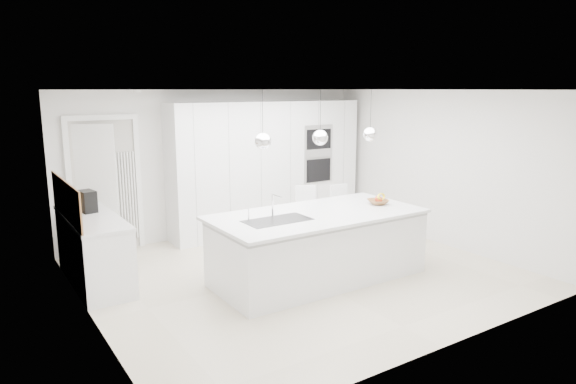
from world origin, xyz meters
TOP-DOWN VIEW (x-y plane):
  - floor at (0.00, 0.00)m, footprint 5.50×5.50m
  - wall_back at (0.00, 2.50)m, footprint 5.50×0.00m
  - wall_left at (-2.75, 0.00)m, footprint 0.00×5.00m
  - ceiling at (0.00, 0.00)m, footprint 5.50×5.50m
  - tall_cabinets at (0.80, 2.20)m, footprint 3.60×0.60m
  - oven_stack at (1.70, 1.89)m, footprint 0.62×0.04m
  - doorway_frame at (-1.95, 2.47)m, footprint 1.11×0.08m
  - hallway_door at (-2.20, 2.42)m, footprint 0.76×0.38m
  - radiator at (-1.63, 2.46)m, footprint 0.32×0.04m
  - left_base_cabinets at (-2.45, 1.20)m, footprint 0.60×1.80m
  - left_worktop at (-2.45, 1.20)m, footprint 0.62×1.82m
  - oak_backsplash at (-2.74, 1.20)m, footprint 0.02×1.80m
  - island_base at (0.10, -0.30)m, footprint 2.80×1.20m
  - island_worktop at (0.10, -0.25)m, footprint 2.84×1.40m
  - island_sink at (-0.55, -0.30)m, footprint 0.84×0.44m
  - island_tap at (-0.50, -0.10)m, footprint 0.02×0.02m
  - pendant_left at (-0.75, -0.30)m, footprint 0.20×0.20m
  - pendant_mid at (0.10, -0.30)m, footprint 0.20×0.20m
  - pendant_right at (0.95, -0.30)m, footprint 0.20×0.20m
  - fruit_bowl at (1.13, -0.31)m, footprint 0.35×0.35m
  - espresso_machine at (-2.43, 1.47)m, footprint 0.22×0.30m
  - bar_stool_left at (0.68, 0.72)m, footprint 0.48×0.56m
  - bar_stool_right at (1.31, 0.67)m, footprint 0.38×0.49m
  - apple_a at (1.15, -0.29)m, footprint 0.09×0.09m
  - apple_b at (1.15, -0.33)m, footprint 0.08×0.08m
  - apple_c at (1.13, -0.34)m, footprint 0.07×0.07m
  - banana_bunch at (1.17, -0.33)m, footprint 0.23×0.16m

SIDE VIEW (x-z plane):
  - floor at x=0.00m, z-range 0.00..0.00m
  - left_base_cabinets at x=-2.45m, z-range 0.00..0.86m
  - island_base at x=0.10m, z-range 0.00..0.86m
  - bar_stool_right at x=1.31m, z-range 0.00..0.99m
  - bar_stool_left at x=0.68m, z-range 0.00..1.03m
  - island_sink at x=-0.55m, z-range 0.73..0.91m
  - radiator at x=-1.63m, z-range 0.15..1.55m
  - left_worktop at x=-2.45m, z-range 0.86..0.90m
  - island_worktop at x=0.10m, z-range 0.86..0.90m
  - fruit_bowl at x=1.13m, z-range 0.90..0.97m
  - apple_c at x=1.13m, z-range 0.93..1.00m
  - apple_b at x=1.15m, z-range 0.93..1.01m
  - apple_a at x=1.15m, z-range 0.93..1.02m
  - hallway_door at x=-2.20m, z-range 0.00..2.00m
  - banana_bunch at x=1.17m, z-range 0.91..1.11m
  - doorway_frame at x=-1.95m, z-range -0.04..2.09m
  - espresso_machine at x=-2.43m, z-range 0.90..1.19m
  - island_tap at x=-0.50m, z-range 0.90..1.20m
  - tall_cabinets at x=0.80m, z-range 0.00..2.30m
  - oak_backsplash at x=-2.74m, z-range 0.90..1.40m
  - wall_back at x=0.00m, z-range -1.50..4.00m
  - wall_left at x=-2.75m, z-range -1.25..3.75m
  - oven_stack at x=1.70m, z-range 0.83..1.88m
  - pendant_left at x=-0.75m, z-range 1.80..2.00m
  - pendant_mid at x=0.10m, z-range 1.80..2.00m
  - pendant_right at x=0.95m, z-range 1.80..2.00m
  - ceiling at x=0.00m, z-range 2.50..2.50m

